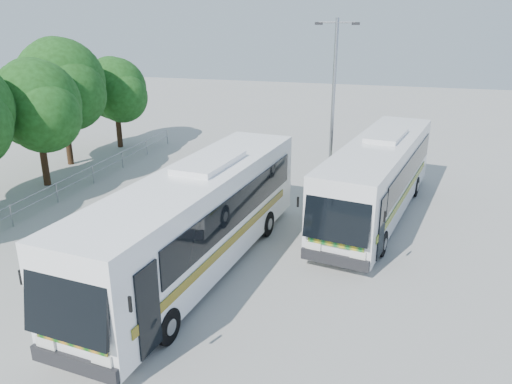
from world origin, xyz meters
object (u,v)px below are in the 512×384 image
(tree_far_e, at_px, (116,89))
(coach_main, at_px, (197,218))
(lamppost, at_px, (333,100))
(coach_adjacent, at_px, (378,176))
(tree_far_d, at_px, (62,83))
(tree_far_c, at_px, (37,104))

(tree_far_e, bearing_deg, coach_main, -51.47)
(tree_far_e, bearing_deg, lamppost, -18.55)
(coach_adjacent, height_order, lamppost, lamppost)
(tree_far_e, height_order, coach_main, tree_far_e)
(tree_far_e, bearing_deg, coach_adjacent, -24.20)
(coach_main, relative_size, lamppost, 1.55)
(tree_far_d, height_order, coach_adjacent, tree_far_d)
(tree_far_c, bearing_deg, lamppost, 12.72)
(tree_far_e, distance_m, lamppost, 15.64)
(lamppost, bearing_deg, tree_far_c, -174.58)
(coach_main, bearing_deg, tree_far_d, 146.61)
(tree_far_c, relative_size, lamppost, 0.78)
(tree_far_c, relative_size, coach_adjacent, 0.53)
(tree_far_c, distance_m, coach_adjacent, 16.96)
(tree_far_d, bearing_deg, tree_far_e, 81.37)
(coach_main, relative_size, coach_adjacent, 1.05)
(tree_far_e, distance_m, coach_adjacent, 19.07)
(tree_far_d, relative_size, tree_far_e, 1.24)
(tree_far_d, xyz_separation_m, lamppost, (15.50, -0.47, -0.21))
(coach_main, bearing_deg, tree_far_c, 156.06)
(coach_adjacent, bearing_deg, lamppost, 141.66)
(tree_far_c, height_order, coach_adjacent, tree_far_c)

